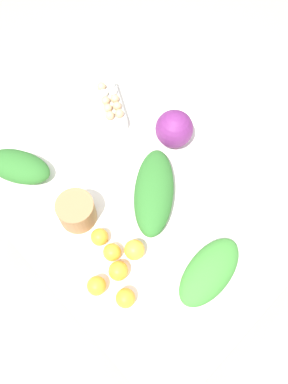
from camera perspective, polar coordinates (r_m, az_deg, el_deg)
ground_plane at (r=2.28m, az=-0.00°, el=-8.52°), size 8.00×8.00×0.00m
dining_table at (r=1.66m, az=-0.00°, el=-1.68°), size 1.30×1.05×0.76m
cabbage_purple at (r=1.65m, az=4.63°, el=9.56°), size 0.17×0.17×0.17m
egg_carton at (r=1.79m, az=-5.09°, el=13.24°), size 0.27×0.21×0.09m
paper_bag at (r=1.50m, az=-10.23°, el=-2.91°), size 0.15×0.15×0.12m
greens_bunch_chard at (r=1.44m, az=9.94°, el=-11.85°), size 0.19×0.33×0.08m
greens_bunch_beet_tops at (r=1.53m, az=1.53°, el=0.07°), size 0.38×0.41×0.10m
greens_bunch_dandelion at (r=1.67m, az=-18.62°, el=3.71°), size 0.32×0.26×0.10m
orange_0 at (r=1.41m, az=-2.84°, el=-15.85°), size 0.07×0.07×0.07m
orange_1 at (r=1.48m, az=-6.79°, el=-6.81°), size 0.07×0.07×0.07m
orange_2 at (r=1.43m, az=-3.93°, el=-11.90°), size 0.08×0.08×0.08m
orange_3 at (r=1.45m, az=-4.89°, el=-9.13°), size 0.07×0.07×0.07m
orange_4 at (r=1.43m, az=-7.24°, el=-13.98°), size 0.07×0.07×0.07m
orange_5 at (r=1.45m, az=-1.47°, el=-8.79°), size 0.08×0.08×0.08m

